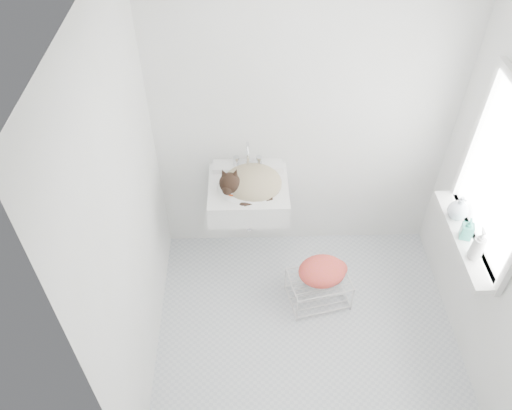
{
  "coord_description": "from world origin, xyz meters",
  "views": [
    {
      "loc": [
        -0.43,
        -2.02,
        3.32
      ],
      "look_at": [
        -0.36,
        0.5,
        0.88
      ],
      "focal_mm": 35.58,
      "sensor_mm": 36.0,
      "label": 1
    }
  ],
  "objects_px": {
    "sink": "(248,185)",
    "cat": "(250,183)",
    "bottle_b": "(464,237)",
    "bottle_a": "(473,257)",
    "wire_rack": "(319,288)",
    "bottle_c": "(455,217)"
  },
  "relations": [
    {
      "from": "wire_rack",
      "to": "bottle_c",
      "type": "bearing_deg",
      "value": 3.33
    },
    {
      "from": "cat",
      "to": "bottle_b",
      "type": "xyz_separation_m",
      "value": [
        1.4,
        -0.53,
        -0.04
      ]
    },
    {
      "from": "cat",
      "to": "bottle_a",
      "type": "relative_size",
      "value": 2.3
    },
    {
      "from": "bottle_a",
      "to": "wire_rack",
      "type": "bearing_deg",
      "value": 161.0
    },
    {
      "from": "wire_rack",
      "to": "bottle_b",
      "type": "bearing_deg",
      "value": -8.58
    },
    {
      "from": "bottle_b",
      "to": "bottle_c",
      "type": "bearing_deg",
      "value": 90.0
    },
    {
      "from": "cat",
      "to": "wire_rack",
      "type": "distance_m",
      "value": 0.99
    },
    {
      "from": "cat",
      "to": "bottle_a",
      "type": "xyz_separation_m",
      "value": [
        1.4,
        -0.7,
        -0.04
      ]
    },
    {
      "from": "cat",
      "to": "bottle_a",
      "type": "distance_m",
      "value": 1.57
    },
    {
      "from": "sink",
      "to": "bottle_c",
      "type": "distance_m",
      "value": 1.46
    },
    {
      "from": "sink",
      "to": "cat",
      "type": "bearing_deg",
      "value": -54.79
    },
    {
      "from": "cat",
      "to": "wire_rack",
      "type": "bearing_deg",
      "value": -39.51
    },
    {
      "from": "cat",
      "to": "bottle_b",
      "type": "bearing_deg",
      "value": -22.65
    },
    {
      "from": "sink",
      "to": "wire_rack",
      "type": "relative_size",
      "value": 1.33
    },
    {
      "from": "cat",
      "to": "bottle_b",
      "type": "height_order",
      "value": "cat"
    },
    {
      "from": "wire_rack",
      "to": "bottle_b",
      "type": "relative_size",
      "value": 2.68
    },
    {
      "from": "bottle_b",
      "to": "wire_rack",
      "type": "bearing_deg",
      "value": 171.42
    },
    {
      "from": "bottle_a",
      "to": "bottle_c",
      "type": "relative_size",
      "value": 1.09
    },
    {
      "from": "wire_rack",
      "to": "bottle_a",
      "type": "xyz_separation_m",
      "value": [
        0.89,
        -0.3,
        0.7
      ]
    },
    {
      "from": "bottle_a",
      "to": "bottle_b",
      "type": "relative_size",
      "value": 1.2
    },
    {
      "from": "bottle_a",
      "to": "bottle_b",
      "type": "height_order",
      "value": "bottle_a"
    },
    {
      "from": "sink",
      "to": "cat",
      "type": "xyz_separation_m",
      "value": [
        0.01,
        -0.02,
        0.04
      ]
    }
  ]
}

